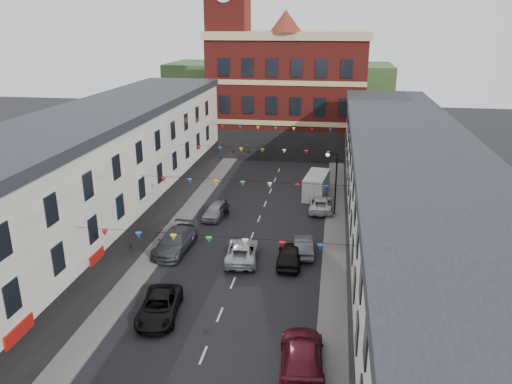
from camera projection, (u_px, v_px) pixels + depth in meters
The scene contains 19 objects.
ground at pixel (233, 283), 34.54m from camera, with size 160.00×160.00×0.00m, color black.
pavement_left at pixel (148, 262), 37.41m from camera, with size 1.80×64.00×0.15m, color #605E5B.
pavement_right at pixel (334, 276), 35.36m from camera, with size 1.80×64.00×0.15m, color #605E5B.
terrace_left at pixel (72, 197), 35.50m from camera, with size 8.40×56.00×10.70m.
terrace_right at pixel (414, 223), 32.15m from camera, with size 8.40×56.00×9.70m.
civic_building at pixel (288, 92), 67.35m from camera, with size 20.60×13.30×18.50m.
clock_tower at pixel (229, 40), 63.51m from camera, with size 5.60×5.60×30.00m.
distant_hill at pixel (279, 91), 91.43m from camera, with size 40.00×14.00×10.00m, color #274721.
street_lamp at pixel (333, 175), 45.38m from camera, with size 1.10×0.36×6.00m.
car_left_c at pixel (159, 307), 30.41m from camera, with size 2.27×4.91×1.37m, color black.
car_left_d at pixel (175, 241), 39.10m from camera, with size 2.29×5.63×1.63m, color #3D3E44.
car_left_e at pixel (216, 211), 45.82m from camera, with size 1.62×4.02×1.37m, color gray.
car_right_c at pixel (302, 356), 25.73m from camera, with size 2.26×5.56×1.61m, color #5A1222.
car_right_d at pixel (290, 255), 37.03m from camera, with size 1.78×4.44×1.51m, color black.
car_right_e at pixel (303, 246), 38.67m from camera, with size 1.44×4.14×1.37m, color #52545A.
car_right_f at pixel (321, 204), 47.59m from camera, with size 2.21×4.79×1.33m, color silver.
moving_car at pixel (242, 251), 37.70m from camera, with size 2.33×5.05×1.40m, color silver.
white_van at pixel (316, 185), 51.42m from camera, with size 2.01×5.22×2.31m, color silver.
pedestrian at pixel (226, 209), 45.66m from camera, with size 0.68×0.44×1.86m, color black.
Camera 1 is at (6.41, -29.99, 17.18)m, focal length 35.00 mm.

